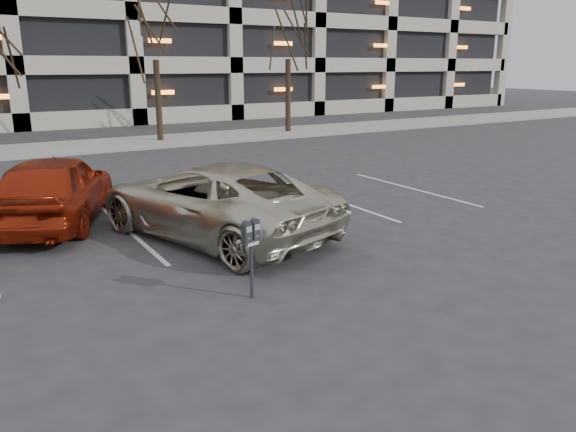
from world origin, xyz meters
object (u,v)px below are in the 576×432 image
at_px(tree_d, 288,12).
at_px(parking_meter, 251,239).
at_px(car_red, 54,189).
at_px(tree_c, 153,6).
at_px(suv_silver, 214,200).

distance_m(tree_d, parking_meter, 22.39).
bearing_deg(car_red, tree_c, -94.11).
distance_m(parking_meter, suv_silver, 3.46).
distance_m(suv_silver, car_red, 3.86).
bearing_deg(parking_meter, suv_silver, 61.39).
bearing_deg(tree_d, car_red, -138.06).
relative_size(tree_c, parking_meter, 6.67).
relative_size(tree_c, suv_silver, 1.35).
relative_size(tree_d, suv_silver, 1.37).
relative_size(parking_meter, car_red, 0.26).
bearing_deg(car_red, tree_d, -113.76).
distance_m(tree_c, parking_meter, 19.61).
xyz_separation_m(suv_silver, car_red, (-2.71, 2.75, 0.03)).
height_order(tree_d, parking_meter, tree_d).
bearing_deg(tree_c, car_red, -118.40).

